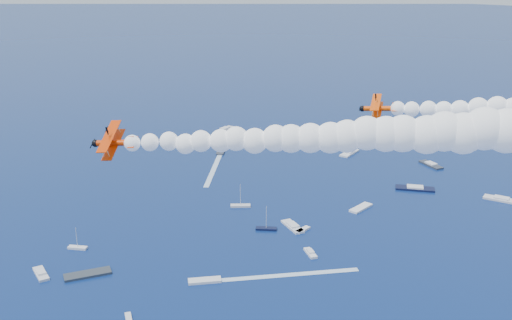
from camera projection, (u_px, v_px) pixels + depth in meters
The scene contains 5 objects.
biplane_lead at pixel (379, 109), 106.04m from camera, with size 6.41×7.19×4.33m, color #FF4C05, non-canonical shape.
biplane_trail at pixel (115, 143), 92.15m from camera, with size 6.91×7.75×4.67m, color #E43704, non-canonical shape.
smoke_trail_trail at pixel (329, 136), 86.91m from camera, with size 59.08×28.77×11.26m, color white, non-canonical shape.
spectator_boats at pixel (362, 224), 198.50m from camera, with size 230.78×172.05×0.70m.
boat_wakes at pixel (294, 254), 180.07m from camera, with size 145.24×107.70×0.04m.
Camera 1 is at (59.77, -57.66, 83.92)m, focal length 43.51 mm.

